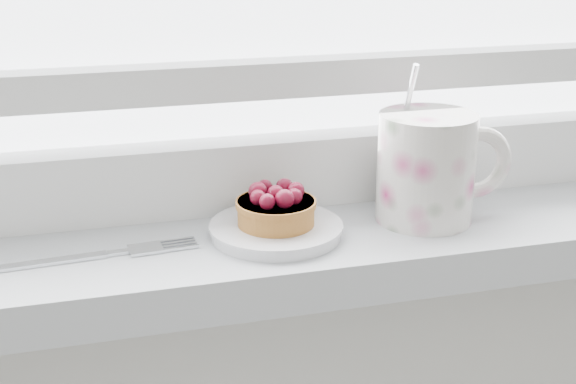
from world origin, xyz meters
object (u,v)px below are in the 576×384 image
object	(u,v)px
raspberry_tart	(276,207)
fork	(88,257)
floral_mug	(430,165)
saucer	(276,230)

from	to	relation	value
raspberry_tart	fork	size ratio (longest dim) A/B	0.39
fork	floral_mug	bearing A→B (deg)	1.46
floral_mug	fork	bearing A→B (deg)	-178.54
saucer	floral_mug	world-z (taller)	floral_mug
raspberry_tart	floral_mug	distance (m)	0.15
saucer	fork	xyz separation A→B (m)	(-0.17, -0.01, -0.00)
floral_mug	fork	xyz separation A→B (m)	(-0.32, -0.01, -0.05)
raspberry_tart	floral_mug	size ratio (longest dim) A/B	0.49
saucer	fork	distance (m)	0.17
floral_mug	raspberry_tart	bearing A→B (deg)	-178.93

